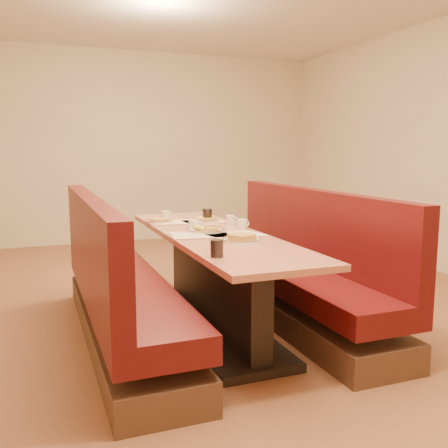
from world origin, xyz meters
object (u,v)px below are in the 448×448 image
object	(u,v)px
booth_left	(116,293)
soda_tumbler_near	(217,248)
pancake_plate	(242,238)
coffee_mug_d	(165,216)
soda_tumbler_mid	(207,215)
coffee_mug_b	(194,225)
coffee_mug_c	(231,220)
coffee_mug_a	(243,224)
diner_table	(213,282)
eggs_plate	(205,230)
booth_right	(298,275)

from	to	relation	value
booth_left	soda_tumbler_near	xyz separation A→B (m)	(0.47, -0.80, 0.44)
pancake_plate	coffee_mug_d	xyz separation A→B (m)	(-0.23, 1.17, 0.02)
soda_tumbler_near	soda_tumbler_mid	world-z (taller)	soda_tumbler_mid
pancake_plate	coffee_mug_b	size ratio (longest dim) A/B	2.47
coffee_mug_c	soda_tumbler_mid	size ratio (longest dim) A/B	0.86
booth_left	coffee_mug_d	world-z (taller)	booth_left
coffee_mug_d	soda_tumbler_near	bearing A→B (deg)	-74.40
coffee_mug_a	soda_tumbler_mid	distance (m)	0.50
coffee_mug_c	soda_tumbler_near	bearing A→B (deg)	-91.72
coffee_mug_b	coffee_mug_d	distance (m)	0.62
booth_left	coffee_mug_a	world-z (taller)	booth_left
diner_table	coffee_mug_c	bearing A→B (deg)	50.94
soda_tumbler_mid	coffee_mug_a	bearing A→B (deg)	-75.02
coffee_mug_b	soda_tumbler_near	world-z (taller)	soda_tumbler_near
coffee_mug_a	coffee_mug_c	world-z (taller)	same
coffee_mug_a	eggs_plate	bearing A→B (deg)	173.36
booth_left	coffee_mug_d	size ratio (longest dim) A/B	22.67
booth_left	diner_table	bearing A→B (deg)	0.00
diner_table	coffee_mug_a	world-z (taller)	coffee_mug_a
pancake_plate	soda_tumbler_near	bearing A→B (deg)	-129.11
soda_tumbler_near	coffee_mug_d	bearing A→B (deg)	86.48
booth_left	eggs_plate	world-z (taller)	booth_left
booth_left	booth_right	xyz separation A→B (m)	(1.46, 0.00, 0.00)
eggs_plate	coffee_mug_c	bearing A→B (deg)	40.36
pancake_plate	coffee_mug_a	bearing A→B (deg)	66.08
coffee_mug_a	coffee_mug_c	bearing A→B (deg)	78.32
coffee_mug_c	coffee_mug_d	distance (m)	0.62
coffee_mug_a	coffee_mug_b	xyz separation A→B (m)	(-0.38, 0.06, 0.00)
eggs_plate	coffee_mug_a	xyz separation A→B (m)	(0.33, 0.03, 0.02)
coffee_mug_b	coffee_mug_c	distance (m)	0.43
coffee_mug_b	coffee_mug_c	world-z (taller)	coffee_mug_b
coffee_mug_b	soda_tumbler_mid	distance (m)	0.50
coffee_mug_c	soda_tumbler_near	xyz separation A→B (m)	(-0.55, -1.15, 0.01)
soda_tumbler_near	soda_tumbler_mid	xyz separation A→B (m)	(0.42, 1.39, 0.00)
pancake_plate	eggs_plate	xyz separation A→B (m)	(-0.11, 0.47, -0.00)
coffee_mug_b	soda_tumbler_near	xyz separation A→B (m)	(-0.17, -0.96, 0.01)
booth_left	coffee_mug_c	bearing A→B (deg)	18.95
coffee_mug_c	soda_tumbler_mid	bearing A→B (deg)	142.68
booth_left	booth_right	bearing A→B (deg)	0.00
diner_table	booth_left	bearing A→B (deg)	180.00
booth_right	soda_tumbler_mid	world-z (taller)	booth_right
coffee_mug_b	coffee_mug_c	size ratio (longest dim) A/B	1.14
booth_left	coffee_mug_a	bearing A→B (deg)	5.59
coffee_mug_d	soda_tumbler_near	xyz separation A→B (m)	(-0.10, -1.58, 0.01)
coffee_mug_c	soda_tumbler_near	world-z (taller)	soda_tumbler_near
coffee_mug_b	booth_left	bearing A→B (deg)	-161.53
pancake_plate	coffee_mug_a	xyz separation A→B (m)	(0.22, 0.50, 0.02)
booth_right	coffee_mug_d	xyz separation A→B (m)	(-0.90, 0.77, 0.43)
booth_right	eggs_plate	size ratio (longest dim) A/B	8.52
diner_table	coffee_mug_a	size ratio (longest dim) A/B	24.61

